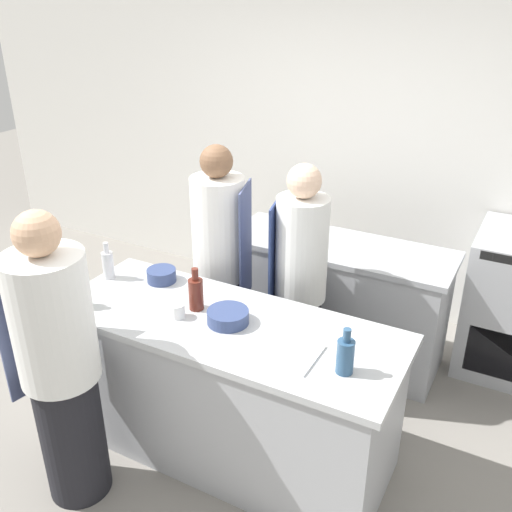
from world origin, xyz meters
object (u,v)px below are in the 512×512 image
bowl_mixing_large (228,317)px  bottle_olive_oil (196,293)px  bowl_prep_small (162,275)px  chef_at_stove (220,267)px  bottle_cooking_oil (108,264)px  chef_at_pass_far (300,287)px  chef_at_prep_near (60,366)px  cup (177,311)px  bottle_vinegar (76,293)px  bottle_wine (345,355)px

bowl_mixing_large → bottle_olive_oil: bearing=169.1°
bowl_prep_small → chef_at_stove: bearing=70.3°
bottle_cooking_oil → chef_at_pass_far: bearing=29.3°
chef_at_prep_near → cup: 0.67m
chef_at_stove → bowl_mixing_large: size_ratio=7.36×
chef_at_prep_near → bottle_vinegar: size_ratio=7.94×
bottle_olive_oil → cup: bearing=-108.0°
bowl_prep_small → bowl_mixing_large: bearing=-20.0°
bottle_wine → cup: 0.98m
chef_at_prep_near → chef_at_stove: (0.15, 1.30, 0.02)m
chef_at_prep_near → bottle_wine: chef_at_prep_near is taller
bottle_wine → cup: bearing=178.2°
bottle_olive_oil → bottle_cooking_oil: bottle_olive_oil is taller
chef_at_stove → bowl_mixing_large: bearing=17.9°
bottle_cooking_oil → chef_at_stove: bearing=49.5°
bowl_prep_small → cup: size_ratio=2.22×
chef_at_stove → chef_at_pass_far: (0.57, 0.03, -0.02)m
bowl_prep_small → bottle_olive_oil: bearing=-25.1°
bottle_wine → bowl_mixing_large: size_ratio=1.05×
chef_at_pass_far → bowl_prep_small: bearing=109.1°
chef_at_prep_near → bowl_prep_small: chef_at_prep_near is taller
bottle_vinegar → cup: bearing=16.6°
bottle_wine → bowl_prep_small: bottle_wine is taller
bottle_cooking_oil → bottle_wine: bearing=-7.5°
bottle_wine → bowl_mixing_large: bearing=171.0°
chef_at_prep_near → bottle_wine: (1.31, 0.54, 0.17)m
bottle_vinegar → cup: bottle_vinegar is taller
bottle_olive_oil → bottle_wine: bottle_olive_oil is taller
chef_at_pass_far → bottle_olive_oil: (-0.35, -0.64, 0.18)m
chef_at_stove → bottle_vinegar: chef_at_stove is taller
chef_at_stove → bottle_cooking_oil: 0.74m
bottle_cooking_oil → bottle_olive_oil: bearing=-4.7°
chef_at_stove → bottle_vinegar: 1.00m
chef_at_prep_near → chef_at_stove: size_ratio=0.99×
bowl_mixing_large → cup: 0.29m
bottle_olive_oil → bottle_vinegar: 0.68m
chef_at_stove → bottle_cooking_oil: chef_at_stove is taller
bottle_olive_oil → bowl_prep_small: size_ratio=1.42×
bottle_olive_oil → bowl_mixing_large: (0.23, -0.04, -0.06)m
bottle_cooking_oil → cup: size_ratio=2.97×
chef_at_stove → bowl_prep_small: 0.47m
bottle_wine → bottle_cooking_oil: 1.65m
bottle_vinegar → chef_at_stove: bearing=66.4°
bottle_olive_oil → bowl_prep_small: 0.42m
chef_at_prep_near → bowl_prep_small: size_ratio=9.29×
cup → bottle_olive_oil: bearing=72.0°
chef_at_stove → cup: 0.76m
chef_at_prep_near → chef_at_pass_far: bearing=-17.4°
chef_at_pass_far → chef_at_stove: bearing=79.7°
chef_at_stove → bottle_cooking_oil: bearing=-57.3°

